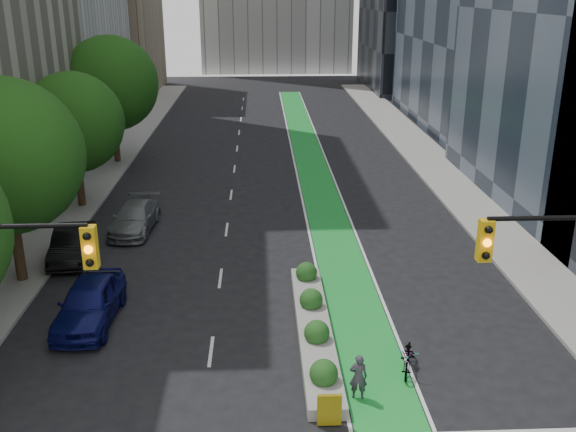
{
  "coord_description": "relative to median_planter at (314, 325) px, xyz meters",
  "views": [
    {
      "loc": [
        -0.68,
        -13.59,
        11.98
      ],
      "look_at": [
        0.44,
        11.57,
        3.0
      ],
      "focal_mm": 40.0,
      "sensor_mm": 36.0,
      "label": 1
    }
  ],
  "objects": [
    {
      "name": "tree_far",
      "position": [
        -12.2,
        24.96,
        5.32
      ],
      "size": [
        6.6,
        6.6,
        9.0
      ],
      "color": "black",
      "rests_on": "ground"
    },
    {
      "name": "parked_car_left_near",
      "position": [
        -8.37,
        1.28,
        0.46
      ],
      "size": [
        2.12,
        4.96,
        1.67
      ],
      "primitive_type": "imported",
      "rotation": [
        0.0,
        0.0,
        -0.03
      ],
      "color": "#0D1050",
      "rests_on": "ground"
    },
    {
      "name": "cyclist",
      "position": [
        1.02,
        -3.93,
        0.39
      ],
      "size": [
        0.59,
        0.43,
        1.52
      ],
      "primitive_type": "imported",
      "rotation": [
        0.0,
        0.0,
        3.02
      ],
      "color": "#39333D",
      "rests_on": "ground"
    },
    {
      "name": "parked_car_left_far",
      "position": [
        -8.46,
        11.07,
        0.34
      ],
      "size": [
        2.31,
        5.0,
        1.41
      ],
      "primitive_type": "imported",
      "rotation": [
        0.0,
        0.0,
        -0.07
      ],
      "color": "slate",
      "rests_on": "ground"
    },
    {
      "name": "parked_car_left_mid",
      "position": [
        -10.7,
        7.46,
        0.37
      ],
      "size": [
        1.97,
        4.62,
        1.48
      ],
      "primitive_type": "imported",
      "rotation": [
        0.0,
        0.0,
        0.09
      ],
      "color": "black",
      "rests_on": "ground"
    },
    {
      "name": "bicycle",
      "position": [
        2.91,
        -2.49,
        0.13
      ],
      "size": [
        1.17,
        2.02,
        1.0
      ],
      "primitive_type": "imported",
      "rotation": [
        0.0,
        0.0,
        -0.28
      ],
      "color": "gray",
      "rests_on": "ground"
    },
    {
      "name": "median_planter",
      "position": [
        0.0,
        0.0,
        0.0
      ],
      "size": [
        1.2,
        10.26,
        1.1
      ],
      "color": "gray",
      "rests_on": "ground"
    },
    {
      "name": "bike_lane_paint",
      "position": [
        1.8,
        22.96,
        -0.37
      ],
      "size": [
        2.2,
        70.0,
        0.01
      ],
      "primitive_type": "cube",
      "color": "green",
      "rests_on": "ground"
    },
    {
      "name": "tree_mid",
      "position": [
        -12.2,
        4.96,
        5.2
      ],
      "size": [
        6.4,
        6.4,
        8.78
      ],
      "color": "black",
      "rests_on": "ground"
    },
    {
      "name": "sidewalk_right",
      "position": [
        10.6,
        17.96,
        -0.3
      ],
      "size": [
        3.6,
        90.0,
        0.15
      ],
      "primitive_type": "cube",
      "color": "gray",
      "rests_on": "ground"
    },
    {
      "name": "tree_midfar",
      "position": [
        -12.2,
        14.96,
        4.57
      ],
      "size": [
        5.6,
        5.6,
        7.76
      ],
      "color": "black",
      "rests_on": "ground"
    },
    {
      "name": "sidewalk_left",
      "position": [
        -13.0,
        17.96,
        -0.3
      ],
      "size": [
        3.6,
        90.0,
        0.15
      ],
      "primitive_type": "cube",
      "color": "gray",
      "rests_on": "ground"
    }
  ]
}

